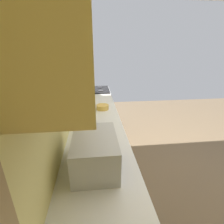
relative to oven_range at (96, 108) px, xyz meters
The scene contains 7 objects.
ground_plane 2.18m from the oven_range, 141.40° to the right, with size 6.90×6.90×0.00m, color brown.
wall_back 1.93m from the oven_range, 167.23° to the left, with size 4.43×0.12×2.73m, color #DECD76.
counter_run 2.08m from the oven_range, behind, with size 3.48×0.64×0.88m.
upper_cabinets 2.51m from the oven_range, behind, with size 2.04×0.30×0.66m.
oven_range is the anchor object (origin of this frame).
microwave 2.54m from the oven_range, behind, with size 0.49×0.34×0.26m.
bowl 1.29m from the oven_range, behind, with size 0.19×0.19×0.07m.
Camera 1 is at (-1.91, 1.35, 1.78)m, focal length 26.59 mm.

